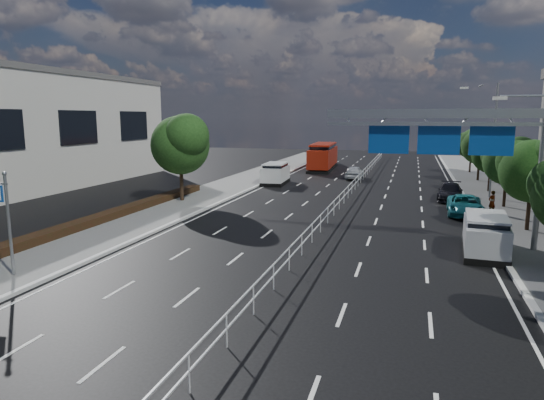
% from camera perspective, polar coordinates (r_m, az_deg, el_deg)
% --- Properties ---
extents(ground, '(160.00, 160.00, 0.00)m').
position_cam_1_polar(ground, '(17.15, -1.33, -12.31)').
color(ground, black).
rests_on(ground, ground).
extents(kerb_near, '(0.25, 140.00, 0.15)m').
position_cam_1_polar(kerb_near, '(21.47, -25.17, -8.47)').
color(kerb_near, silver).
rests_on(kerb_near, ground).
extents(median_fence, '(0.05, 85.00, 1.02)m').
position_cam_1_polar(median_fence, '(38.42, 8.82, 0.79)').
color(median_fence, silver).
rests_on(median_fence, ground).
extents(hedge_near, '(1.00, 36.00, 0.44)m').
position_cam_1_polar(hedge_near, '(27.77, -25.13, -3.83)').
color(hedge_near, black).
rests_on(hedge_near, sidewalk_near).
extents(overhead_gantry, '(10.24, 0.38, 7.45)m').
position_cam_1_polar(overhead_gantry, '(25.29, 20.75, 7.24)').
color(overhead_gantry, gray).
rests_on(overhead_gantry, ground).
extents(streetlight_far, '(2.78, 2.40, 9.00)m').
position_cam_1_polar(streetlight_far, '(41.56, 24.27, 7.22)').
color(streetlight_far, gray).
rests_on(streetlight_far, ground).
extents(near_tree_back, '(4.84, 4.51, 6.69)m').
position_cam_1_polar(near_tree_back, '(37.16, -10.68, 6.78)').
color(near_tree_back, black).
rests_on(near_tree_back, ground).
extents(far_tree_d, '(3.85, 3.59, 5.34)m').
position_cam_1_polar(far_tree_d, '(30.44, 28.40, 3.40)').
color(far_tree_d, black).
rests_on(far_tree_d, ground).
extents(far_tree_e, '(3.63, 3.38, 5.13)m').
position_cam_1_polar(far_tree_e, '(37.79, 26.04, 4.40)').
color(far_tree_e, black).
rests_on(far_tree_e, ground).
extents(far_tree_f, '(3.52, 3.28, 5.02)m').
position_cam_1_polar(far_tree_f, '(45.19, 24.46, 5.16)').
color(far_tree_f, black).
rests_on(far_tree_f, ground).
extents(far_tree_g, '(3.96, 3.69, 5.45)m').
position_cam_1_polar(far_tree_g, '(52.59, 23.35, 6.05)').
color(far_tree_g, black).
rests_on(far_tree_g, ground).
extents(far_tree_h, '(3.41, 3.18, 4.91)m').
position_cam_1_polar(far_tree_h, '(60.05, 22.47, 6.16)').
color(far_tree_h, black).
rests_on(far_tree_h, ground).
extents(white_minivan, '(2.30, 4.80, 2.04)m').
position_cam_1_polar(white_minivan, '(46.97, 0.41, 3.12)').
color(white_minivan, black).
rests_on(white_minivan, ground).
extents(red_bus, '(3.10, 10.80, 3.19)m').
position_cam_1_polar(red_bus, '(60.26, 6.03, 5.17)').
color(red_bus, black).
rests_on(red_bus, ground).
extents(near_car_silver, '(1.65, 4.06, 1.38)m').
position_cam_1_polar(near_car_silver, '(51.57, 9.65, 3.23)').
color(near_car_silver, '#B4B8BC').
rests_on(near_car_silver, ground).
extents(near_car_dark, '(1.95, 4.54, 1.45)m').
position_cam_1_polar(near_car_dark, '(66.87, 6.76, 4.81)').
color(near_car_dark, black).
rests_on(near_car_dark, ground).
extents(silver_minivan, '(2.23, 4.65, 1.88)m').
position_cam_1_polar(silver_minivan, '(25.12, 23.82, -3.77)').
color(silver_minivan, black).
rests_on(silver_minivan, ground).
extents(parked_car_teal, '(2.34, 4.79, 1.31)m').
position_cam_1_polar(parked_car_teal, '(34.55, 21.76, -0.58)').
color(parked_car_teal, teal).
rests_on(parked_car_teal, ground).
extents(parked_car_dark, '(2.22, 4.63, 1.30)m').
position_cam_1_polar(parked_car_dark, '(40.24, 20.22, 0.89)').
color(parked_car_dark, black).
rests_on(parked_car_dark, ground).
extents(pedestrian_a, '(0.66, 0.63, 1.52)m').
position_cam_1_polar(pedestrian_a, '(35.01, 24.46, -0.22)').
color(pedestrian_a, gray).
rests_on(pedestrian_a, sidewalk_far).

